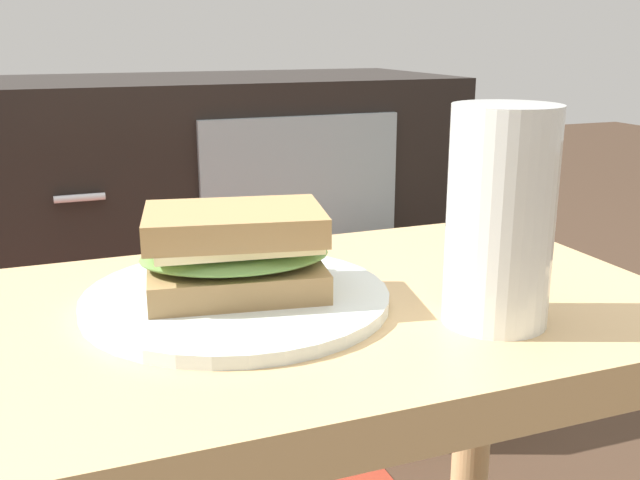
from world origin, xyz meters
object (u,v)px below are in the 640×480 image
object	(u,v)px
plate	(237,298)
beer_glass	(500,220)
tv_cabinet	(211,220)
paper_bag	(412,335)
sandwich_front	(235,252)

from	to	relation	value
plate	beer_glass	distance (m)	0.21
tv_cabinet	paper_bag	distance (m)	0.50
sandwich_front	beer_glass	bearing A→B (deg)	-31.44
plate	paper_bag	distance (m)	0.74
sandwich_front	beer_glass	distance (m)	0.20
plate	paper_bag	world-z (taller)	plate
plate	sandwich_front	distance (m)	0.04
tv_cabinet	beer_glass	size ratio (longest dim) A/B	6.09
paper_bag	plate	bearing A→B (deg)	-130.53
sandwich_front	beer_glass	xyz separation A→B (m)	(0.17, -0.10, 0.03)
plate	paper_bag	xyz separation A→B (m)	(0.44, 0.51, -0.30)
tv_cabinet	sandwich_front	distance (m)	0.97
plate	beer_glass	bearing A→B (deg)	-31.44
plate	sandwich_front	xyz separation A→B (m)	(0.00, -0.00, 0.04)
tv_cabinet	paper_bag	size ratio (longest dim) A/B	2.88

